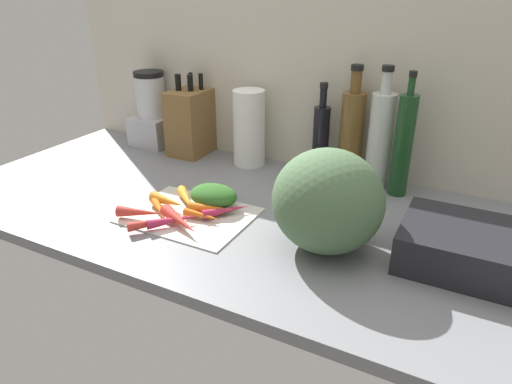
% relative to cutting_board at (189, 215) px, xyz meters
% --- Properties ---
extents(ground_plane, '(1.70, 0.80, 0.03)m').
position_rel_cutting_board_xyz_m(ground_plane, '(0.07, 0.12, -0.02)').
color(ground_plane, slate).
extents(wall_back, '(1.70, 0.03, 0.60)m').
position_rel_cutting_board_xyz_m(wall_back, '(0.07, 0.50, 0.30)').
color(wall_back, beige).
rests_on(wall_back, ground_plane).
extents(cutting_board, '(0.33, 0.25, 0.01)m').
position_rel_cutting_board_xyz_m(cutting_board, '(0.00, 0.00, 0.00)').
color(cutting_board, beige).
rests_on(cutting_board, ground_plane).
extents(carrot_0, '(0.13, 0.12, 0.03)m').
position_rel_cutting_board_xyz_m(carrot_0, '(-0.03, 0.04, 0.02)').
color(carrot_0, orange).
rests_on(carrot_0, cutting_board).
extents(carrot_1, '(0.11, 0.12, 0.03)m').
position_rel_cutting_board_xyz_m(carrot_1, '(0.00, -0.07, 0.02)').
color(carrot_1, '#B2264C').
rests_on(carrot_1, cutting_board).
extents(carrot_2, '(0.13, 0.15, 0.02)m').
position_rel_cutting_board_xyz_m(carrot_2, '(-0.02, -0.09, 0.02)').
color(carrot_2, red).
rests_on(carrot_2, cutting_board).
extents(carrot_3, '(0.11, 0.03, 0.02)m').
position_rel_cutting_board_xyz_m(carrot_3, '(0.05, -0.01, 0.02)').
color(carrot_3, orange).
rests_on(carrot_3, cutting_board).
extents(carrot_4, '(0.10, 0.09, 0.02)m').
position_rel_cutting_board_xyz_m(carrot_4, '(-0.07, -0.03, 0.02)').
color(carrot_4, orange).
rests_on(carrot_4, cutting_board).
extents(carrot_5, '(0.11, 0.04, 0.03)m').
position_rel_cutting_board_xyz_m(carrot_5, '(-0.07, 0.00, 0.02)').
color(carrot_5, orange).
rests_on(carrot_5, cutting_board).
extents(carrot_6, '(0.15, 0.09, 0.03)m').
position_rel_cutting_board_xyz_m(carrot_6, '(0.02, -0.07, 0.02)').
color(carrot_6, red).
rests_on(carrot_6, cutting_board).
extents(carrot_7, '(0.13, 0.07, 0.03)m').
position_rel_cutting_board_xyz_m(carrot_7, '(-0.10, -0.08, 0.02)').
color(carrot_7, red).
rests_on(carrot_7, cutting_board).
extents(carrot_8, '(0.10, 0.12, 0.02)m').
position_rel_cutting_board_xyz_m(carrot_8, '(0.09, 0.04, 0.02)').
color(carrot_8, '#B2264C').
rests_on(carrot_8, cutting_board).
extents(carrot_9, '(0.12, 0.07, 0.03)m').
position_rel_cutting_board_xyz_m(carrot_9, '(0.05, 0.02, 0.02)').
color(carrot_9, orange).
rests_on(carrot_9, cutting_board).
extents(carrot_greens_pile, '(0.14, 0.10, 0.06)m').
position_rel_cutting_board_xyz_m(carrot_greens_pile, '(0.03, 0.07, 0.03)').
color(carrot_greens_pile, '#2D6023').
rests_on(carrot_greens_pile, cutting_board).
extents(winter_squash, '(0.26, 0.24, 0.24)m').
position_rel_cutting_board_xyz_m(winter_squash, '(0.37, 0.02, 0.12)').
color(winter_squash, '#4C6B47').
rests_on(winter_squash, ground_plane).
extents(knife_block, '(0.12, 0.17, 0.28)m').
position_rel_cutting_board_xyz_m(knife_block, '(-0.28, 0.42, 0.11)').
color(knife_block, brown).
rests_on(knife_block, ground_plane).
extents(blender_appliance, '(0.14, 0.14, 0.27)m').
position_rel_cutting_board_xyz_m(blender_appliance, '(-0.46, 0.43, 0.11)').
color(blender_appliance, '#B2B2B7').
rests_on(blender_appliance, ground_plane).
extents(paper_towel_roll, '(0.11, 0.11, 0.25)m').
position_rel_cutting_board_xyz_m(paper_towel_roll, '(-0.04, 0.41, 0.12)').
color(paper_towel_roll, white).
rests_on(paper_towel_roll, ground_plane).
extents(bottle_0, '(0.05, 0.05, 0.30)m').
position_rel_cutting_board_xyz_m(bottle_0, '(0.20, 0.43, 0.12)').
color(bottle_0, black).
rests_on(bottle_0, ground_plane).
extents(bottle_1, '(0.07, 0.07, 0.35)m').
position_rel_cutting_board_xyz_m(bottle_1, '(0.30, 0.44, 0.14)').
color(bottle_1, brown).
rests_on(bottle_1, ground_plane).
extents(bottle_2, '(0.07, 0.07, 0.36)m').
position_rel_cutting_board_xyz_m(bottle_2, '(0.39, 0.42, 0.15)').
color(bottle_2, silver).
rests_on(bottle_2, ground_plane).
extents(bottle_3, '(0.05, 0.05, 0.36)m').
position_rel_cutting_board_xyz_m(bottle_3, '(0.46, 0.40, 0.15)').
color(bottle_3, '#19421E').
rests_on(bottle_3, ground_plane).
extents(dish_rack, '(0.29, 0.23, 0.09)m').
position_rel_cutting_board_xyz_m(dish_rack, '(0.68, 0.09, 0.04)').
color(dish_rack, black).
rests_on(dish_rack, ground_plane).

